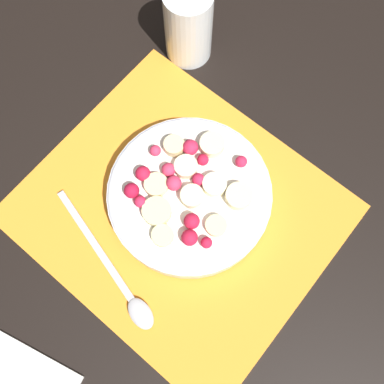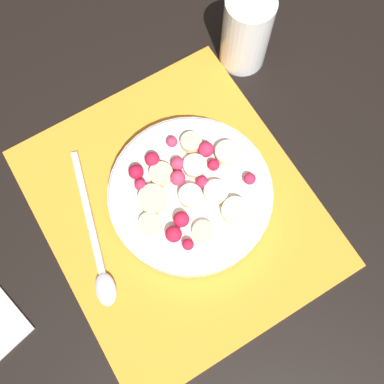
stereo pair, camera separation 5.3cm
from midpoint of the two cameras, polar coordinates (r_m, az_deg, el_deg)
ground_plane at (r=0.57m, az=-4.31°, el=-3.08°), size 3.00×3.00×0.00m
placemat at (r=0.57m, az=-4.33°, el=-3.00°), size 0.38×0.33×0.01m
fruit_bowl at (r=0.55m, az=-2.79°, el=-0.95°), size 0.21×0.21×0.05m
spoon at (r=0.55m, az=-12.19°, el=-12.33°), size 0.21×0.07×0.01m
drinking_glass at (r=0.63m, az=-3.03°, el=21.04°), size 0.07×0.07×0.11m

